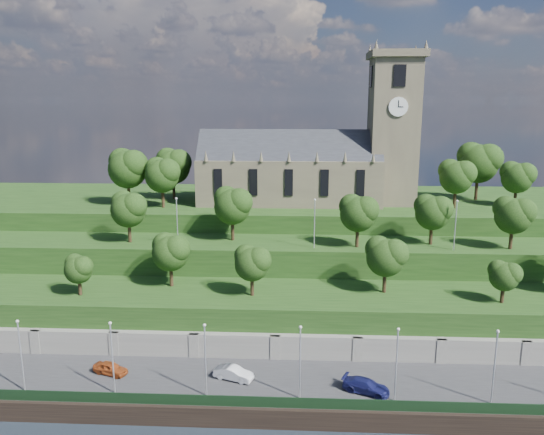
# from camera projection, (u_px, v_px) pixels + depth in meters

# --- Properties ---
(ground) EXTENTS (320.00, 320.00, 0.00)m
(ground) POSITION_uv_depth(u_px,v_px,m) (319.00, 430.00, 54.28)
(ground) COLOR black
(ground) RESTS_ON ground
(promenade) EXTENTS (160.00, 12.00, 2.00)m
(promenade) POSITION_uv_depth(u_px,v_px,m) (317.00, 390.00, 59.92)
(promenade) COLOR #2D2D30
(promenade) RESTS_ON ground
(quay_wall) EXTENTS (160.00, 0.50, 2.20)m
(quay_wall) POSITION_uv_depth(u_px,v_px,m) (319.00, 420.00, 53.99)
(quay_wall) COLOR black
(quay_wall) RESTS_ON ground
(fence) EXTENTS (160.00, 0.10, 1.20)m
(fence) POSITION_uv_depth(u_px,v_px,m) (319.00, 403.00, 54.30)
(fence) COLOR black
(fence) RESTS_ON promenade
(retaining_wall) EXTENTS (160.00, 2.10, 5.00)m
(retaining_wall) POSITION_uv_depth(u_px,v_px,m) (316.00, 353.00, 65.42)
(retaining_wall) COLOR slate
(retaining_wall) RESTS_ON ground
(embankment_lower) EXTENTS (160.00, 12.00, 8.00)m
(embankment_lower) POSITION_uv_depth(u_px,v_px,m) (315.00, 322.00, 70.97)
(embankment_lower) COLOR #1B3913
(embankment_lower) RESTS_ON ground
(embankment_upper) EXTENTS (160.00, 10.00, 12.00)m
(embankment_upper) POSITION_uv_depth(u_px,v_px,m) (313.00, 280.00, 81.27)
(embankment_upper) COLOR #1B3913
(embankment_upper) RESTS_ON ground
(hilltop) EXTENTS (160.00, 32.00, 15.00)m
(hilltop) POSITION_uv_depth(u_px,v_px,m) (310.00, 237.00, 101.43)
(hilltop) COLOR #1B3913
(hilltop) RESTS_ON ground
(church) EXTENTS (38.60, 12.35, 27.60)m
(church) POSITION_uv_depth(u_px,v_px,m) (316.00, 161.00, 94.24)
(church) COLOR brown
(church) RESTS_ON hilltop
(trees_lower) EXTENTS (69.49, 8.43, 7.75)m
(trees_lower) POSITION_uv_depth(u_px,v_px,m) (346.00, 258.00, 69.49)
(trees_lower) COLOR black
(trees_lower) RESTS_ON embankment_lower
(trees_upper) EXTENTS (61.87, 8.39, 8.31)m
(trees_upper) POSITION_uv_depth(u_px,v_px,m) (323.00, 209.00, 78.06)
(trees_upper) COLOR black
(trees_upper) RESTS_ON embankment_upper
(trees_hilltop) EXTENTS (73.92, 16.45, 10.62)m
(trees_hilltop) POSITION_uv_depth(u_px,v_px,m) (310.00, 168.00, 93.61)
(trees_hilltop) COLOR black
(trees_hilltop) RESTS_ON hilltop
(lamp_posts_promenade) EXTENTS (60.36, 0.36, 8.29)m
(lamp_posts_promenade) POSITION_uv_depth(u_px,v_px,m) (300.00, 357.00, 55.36)
(lamp_posts_promenade) COLOR #B2B2B7
(lamp_posts_promenade) RESTS_ON promenade
(lamp_posts_upper) EXTENTS (40.36, 0.36, 7.33)m
(lamp_posts_upper) POSITION_uv_depth(u_px,v_px,m) (315.00, 220.00, 76.14)
(lamp_posts_upper) COLOR #B2B2B7
(lamp_posts_upper) RESTS_ON embankment_upper
(car_left) EXTENTS (4.48, 2.95, 1.42)m
(car_left) POSITION_uv_depth(u_px,v_px,m) (110.00, 368.00, 61.26)
(car_left) COLOR #9A4119
(car_left) RESTS_ON promenade
(car_middle) EXTENTS (4.81, 2.95, 1.50)m
(car_middle) POSITION_uv_depth(u_px,v_px,m) (234.00, 373.00, 60.06)
(car_middle) COLOR #BABBBF
(car_middle) RESTS_ON promenade
(car_right) EXTENTS (5.54, 3.98, 1.49)m
(car_right) POSITION_uv_depth(u_px,v_px,m) (366.00, 386.00, 57.38)
(car_right) COLOR #16184D
(car_right) RESTS_ON promenade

